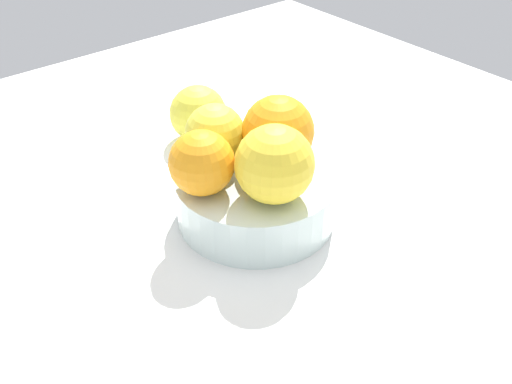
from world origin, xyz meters
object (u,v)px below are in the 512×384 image
(orange_in_bowl_1, at_px, (202,163))
(orange_in_bowl_3, at_px, (274,164))
(fruit_bowl, at_px, (256,197))
(orange_loose_0, at_px, (198,114))
(orange_in_bowl_2, at_px, (215,134))
(orange_in_bowl_0, at_px, (278,131))

(orange_in_bowl_1, height_order, orange_in_bowl_3, orange_in_bowl_3)
(fruit_bowl, height_order, orange_in_bowl_3, orange_in_bowl_3)
(orange_loose_0, bearing_deg, orange_in_bowl_2, 153.71)
(orange_in_bowl_2, relative_size, orange_in_bowl_3, 0.83)
(fruit_bowl, height_order, orange_in_bowl_2, orange_in_bowl_2)
(fruit_bowl, relative_size, orange_in_bowl_0, 2.25)
(orange_in_bowl_2, bearing_deg, fruit_bowl, -165.52)
(fruit_bowl, height_order, orange_in_bowl_0, orange_in_bowl_0)
(orange_in_bowl_0, height_order, orange_in_bowl_2, orange_in_bowl_0)
(orange_in_bowl_3, bearing_deg, orange_in_bowl_2, 1.84)
(orange_in_bowl_0, height_order, orange_in_bowl_3, orange_in_bowl_3)
(orange_in_bowl_0, relative_size, orange_in_bowl_1, 1.16)
(orange_in_bowl_1, bearing_deg, orange_in_bowl_2, -48.99)
(orange_in_bowl_3, xyz_separation_m, orange_loose_0, (0.23, -0.06, -0.06))
(orange_in_bowl_0, xyz_separation_m, orange_in_bowl_1, (0.01, 0.10, -0.01))
(orange_in_bowl_3, bearing_deg, orange_in_bowl_1, 41.24)
(orange_in_bowl_0, relative_size, orange_in_bowl_2, 1.19)
(fruit_bowl, xyz_separation_m, orange_in_bowl_2, (0.05, 0.01, 0.06))
(fruit_bowl, relative_size, orange_in_bowl_1, 2.61)
(fruit_bowl, distance_m, orange_in_bowl_3, 0.08)
(fruit_bowl, height_order, orange_loose_0, orange_loose_0)
(orange_in_bowl_2, bearing_deg, orange_in_bowl_0, -134.27)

